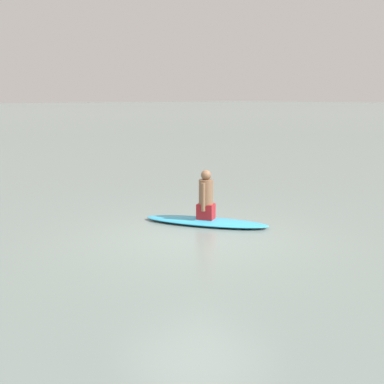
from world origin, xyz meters
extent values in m
plane|color=slate|center=(0.00, 0.00, 0.00)|extent=(400.00, 400.00, 0.00)
ellipsoid|color=#339EC6|center=(0.81, 0.70, 0.06)|extent=(1.97, 2.62, 0.11)
cube|color=#A51E23|center=(0.81, 0.70, 0.27)|extent=(0.40, 0.42, 0.31)
cylinder|color=brown|center=(0.81, 0.70, 0.66)|extent=(0.40, 0.40, 0.52)
sphere|color=brown|center=(0.81, 0.70, 1.01)|extent=(0.21, 0.21, 0.21)
cylinder|color=brown|center=(0.66, 0.61, 0.59)|extent=(0.11, 0.11, 0.57)
cylinder|color=brown|center=(0.96, 0.79, 0.59)|extent=(0.11, 0.11, 0.57)
camera|label=1|loc=(-6.21, -7.37, 2.58)|focal=50.26mm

